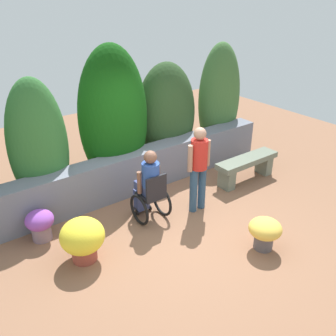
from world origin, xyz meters
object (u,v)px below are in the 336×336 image
Objects in this scene: flower_pot_purple_near at (83,238)px; flower_pot_red_accent at (40,223)px; stone_bench at (247,165)px; flower_pot_terracotta_by_wall at (265,231)px; person_in_wheelchair at (149,188)px; person_standing_companion at (199,164)px.

flower_pot_red_accent is (-0.35, 0.87, -0.08)m from flower_pot_purple_near.
flower_pot_terracotta_by_wall is at bearing -123.49° from stone_bench.
person_in_wheelchair is at bearing 12.84° from flower_pot_purple_near.
stone_bench is 2.89× the size of flower_pot_terracotta_by_wall.
person_in_wheelchair is at bearing -17.51° from flower_pot_red_accent.
stone_bench is 4.23m from flower_pot_red_accent.
stone_bench is 2.16× the size of flower_pot_purple_near.
person_in_wheelchair reaches higher than stone_bench.
stone_bench is 3.85m from flower_pot_purple_near.
person_standing_companion reaches higher than person_in_wheelchair.
person_in_wheelchair is 2.53× the size of flower_pot_red_accent.
stone_bench is at bearing 4.35° from flower_pot_purple_near.
flower_pot_red_accent reaches higher than stone_bench.
stone_bench is at bearing -7.91° from flower_pot_red_accent.
flower_pot_red_accent is (-4.19, 0.58, -0.05)m from stone_bench.
person_in_wheelchair reaches higher than flower_pot_purple_near.
stone_bench is 2.45m from person_in_wheelchair.
flower_pot_terracotta_by_wall is (0.10, -1.48, -0.61)m from person_standing_companion.
flower_pot_purple_near is 1.32× the size of flower_pot_red_accent.
flower_pot_terracotta_by_wall is 0.98× the size of flower_pot_red_accent.
flower_pot_purple_near reaches higher than flower_pot_terracotta_by_wall.
person_standing_companion reaches higher than flower_pot_red_accent.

